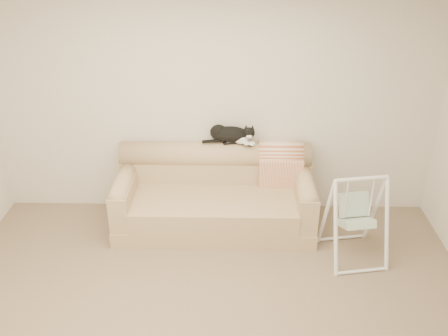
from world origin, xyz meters
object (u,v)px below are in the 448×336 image
object	(u,v)px
remote_b	(245,144)
tuxedo_cat	(231,134)
baby_swing	(356,217)
sofa	(215,196)
remote_a	(231,142)

from	to	relation	value
remote_b	tuxedo_cat	size ratio (longest dim) A/B	0.29
remote_b	baby_swing	distance (m)	1.44
sofa	remote_a	size ratio (longest dim) A/B	11.78
sofa	remote_a	xyz separation A→B (m)	(0.17, 0.25, 0.56)
sofa	remote_b	bearing A→B (deg)	33.76
remote_a	tuxedo_cat	xyz separation A→B (m)	(0.00, 0.00, 0.10)
sofa	remote_b	xyz separation A→B (m)	(0.33, 0.22, 0.56)
sofa	remote_b	size ratio (longest dim) A/B	12.59
remote_a	tuxedo_cat	world-z (taller)	tuxedo_cat
sofa	remote_b	distance (m)	0.69
remote_b	baby_swing	bearing A→B (deg)	-35.72
remote_a	sofa	bearing A→B (deg)	-124.82
remote_b	tuxedo_cat	distance (m)	0.19
remote_b	remote_a	bearing A→B (deg)	170.50
sofa	tuxedo_cat	bearing A→B (deg)	55.09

